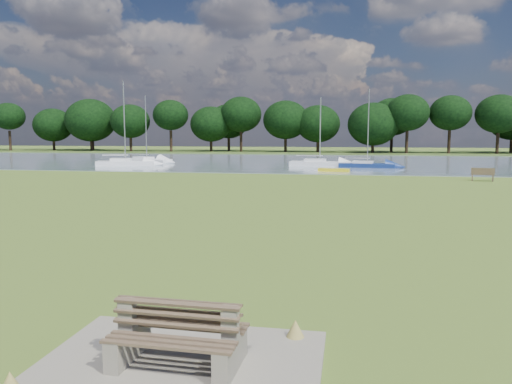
% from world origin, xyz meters
% --- Properties ---
extents(ground, '(220.00, 220.00, 0.00)m').
position_xyz_m(ground, '(0.00, 0.00, 0.00)').
color(ground, olive).
extents(river, '(220.00, 40.00, 0.10)m').
position_xyz_m(river, '(0.00, 42.00, 0.00)').
color(river, slate).
rests_on(river, ground).
extents(far_bank, '(220.00, 20.00, 0.40)m').
position_xyz_m(far_bank, '(0.00, 72.00, 0.00)').
color(far_bank, '#4C6626').
rests_on(far_bank, ground).
extents(concrete_pad, '(4.20, 3.20, 0.10)m').
position_xyz_m(concrete_pad, '(0.00, -14.00, 0.05)').
color(concrete_pad, gray).
rests_on(concrete_pad, ground).
extents(bench_pair, '(1.95, 1.19, 1.03)m').
position_xyz_m(bench_pair, '(-0.00, -14.00, 0.52)').
color(bench_pair, gray).
rests_on(bench_pair, concrete_pad).
extents(riverbank_bench, '(1.67, 0.85, 0.99)m').
position_xyz_m(riverbank_bench, '(12.21, 18.37, 0.50)').
color(riverbank_bench, brown).
rests_on(riverbank_bench, ground).
extents(kayak, '(2.91, 1.22, 0.28)m').
position_xyz_m(kayak, '(1.14, 25.19, 0.19)').
color(kayak, yellow).
rests_on(kayak, river).
extents(tree_line, '(131.66, 8.62, 10.43)m').
position_xyz_m(tree_line, '(-4.55, 68.00, 6.20)').
color(tree_line, black).
rests_on(tree_line, far_bank).
extents(sailboat_0, '(5.80, 2.55, 7.91)m').
position_xyz_m(sailboat_0, '(4.28, 31.31, 0.45)').
color(sailboat_0, navy).
rests_on(sailboat_0, river).
extents(sailboat_3, '(6.56, 3.66, 7.87)m').
position_xyz_m(sailboat_3, '(-21.27, 35.37, 0.46)').
color(sailboat_3, white).
rests_on(sailboat_3, river).
extents(sailboat_4, '(6.42, 2.38, 7.20)m').
position_xyz_m(sailboat_4, '(-0.61, 32.39, 0.51)').
color(sailboat_4, white).
rests_on(sailboat_4, river).
extents(sailboat_5, '(6.27, 3.16, 8.95)m').
position_xyz_m(sailboat_5, '(-21.21, 29.43, 0.55)').
color(sailboat_5, white).
rests_on(sailboat_5, river).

